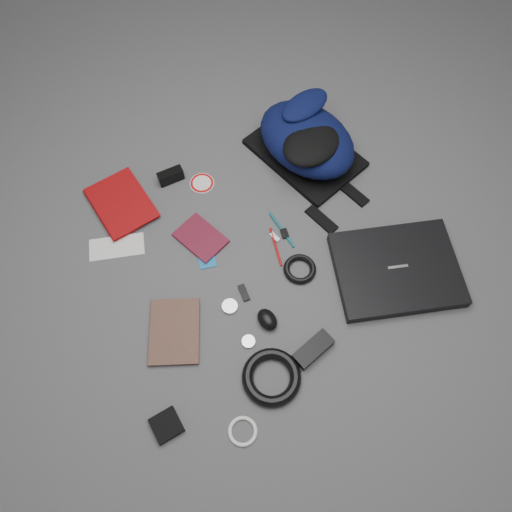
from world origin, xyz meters
name	(u,v)px	position (x,y,z in m)	size (l,w,h in m)	color
ground	(256,259)	(0.00, 0.00, 0.00)	(4.00, 4.00, 0.00)	#4F4F51
backpack	(307,139)	(0.36, 0.33, 0.09)	(0.30, 0.44, 0.18)	black
laptop	(396,269)	(0.41, -0.24, 0.02)	(0.41, 0.32, 0.04)	black
textbook_red	(98,216)	(-0.45, 0.38, 0.01)	(0.19, 0.25, 0.03)	maroon
comic_book	(149,332)	(-0.42, -0.10, 0.01)	(0.16, 0.22, 0.02)	#A7530B
envelope	(117,247)	(-0.42, 0.24, 0.00)	(0.19, 0.09, 0.00)	silver
dvd_case	(201,238)	(-0.14, 0.15, 0.01)	(0.12, 0.17, 0.01)	#4B0E1B
compact_camera	(171,176)	(-0.15, 0.43, 0.03)	(0.09, 0.03, 0.05)	black
sticker_disc	(202,183)	(-0.05, 0.37, 0.00)	(0.09, 0.09, 0.00)	white
pen_teal	(282,230)	(0.13, 0.06, 0.00)	(0.01, 0.01, 0.16)	#0B5D66
pen_red	(276,247)	(0.08, 0.01, 0.00)	(0.01, 0.01, 0.15)	#B70E0F
id_badge	(206,256)	(-0.15, 0.08, 0.00)	(0.06, 0.09, 0.00)	#166FAB
usb_black	(244,293)	(-0.09, -0.10, 0.01)	(0.02, 0.06, 0.01)	black
usb_silver	(275,237)	(0.09, 0.05, 0.00)	(0.02, 0.04, 0.01)	#BCBCBF
key_fob	(285,234)	(0.13, 0.04, 0.01)	(0.02, 0.04, 0.01)	black
mouse	(267,319)	(-0.06, -0.22, 0.02)	(0.06, 0.08, 0.04)	black
headphone_left	(248,342)	(-0.15, -0.26, 0.01)	(0.04, 0.04, 0.01)	silver
headphone_right	(230,306)	(-0.15, -0.13, 0.01)	(0.05, 0.05, 0.01)	#BDBEC0
cable_coil	(300,269)	(0.12, -0.10, 0.01)	(0.11, 0.11, 0.02)	black
power_brick	(313,349)	(0.03, -0.37, 0.02)	(0.13, 0.06, 0.03)	black
power_cord_coil	(272,377)	(-0.13, -0.39, 0.02)	(0.18, 0.18, 0.04)	black
pouch	(166,425)	(-0.47, -0.39, 0.01)	(0.08, 0.08, 0.02)	black
white_cable_coil	(243,431)	(-0.27, -0.50, 0.01)	(0.09, 0.09, 0.01)	white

